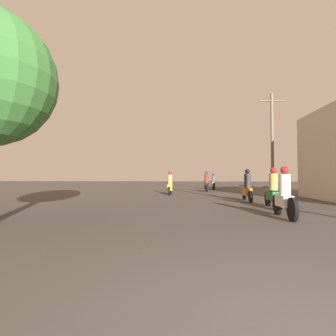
{
  "coord_description": "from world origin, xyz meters",
  "views": [
    {
      "loc": [
        -0.96,
        -1.92,
        1.26
      ],
      "look_at": [
        -2.5,
        16.01,
        1.82
      ],
      "focal_mm": 28.0,
      "sensor_mm": 36.0,
      "label": 1
    }
  ],
  "objects": [
    {
      "name": "motorcycle_orange",
      "position": [
        1.89,
        11.54,
        0.64
      ],
      "size": [
        0.6,
        2.03,
        1.62
      ],
      "rotation": [
        0.0,
        0.0,
        -0.14
      ],
      "color": "black",
      "rests_on": "ground_plane"
    },
    {
      "name": "motorcycle_silver",
      "position": [
        1.2,
        22.95,
        0.62
      ],
      "size": [
        0.6,
        1.92,
        1.55
      ],
      "rotation": [
        0.0,
        0.0,
        0.05
      ],
      "color": "black",
      "rests_on": "ground_plane"
    },
    {
      "name": "motorcycle_yellow",
      "position": [
        -2.34,
        15.83,
        0.63
      ],
      "size": [
        0.6,
        1.84,
        1.6
      ],
      "rotation": [
        0.0,
        0.0,
        0.12
      ],
      "color": "black",
      "rests_on": "ground_plane"
    },
    {
      "name": "motorcycle_black",
      "position": [
        0.35,
        19.66,
        0.66
      ],
      "size": [
        0.6,
        2.09,
        1.66
      ],
      "rotation": [
        0.0,
        0.0,
        -0.12
      ],
      "color": "black",
      "rests_on": "ground_plane"
    },
    {
      "name": "motorcycle_white",
      "position": [
        1.86,
        6.25,
        0.62
      ],
      "size": [
        0.6,
        1.97,
        1.56
      ],
      "rotation": [
        0.0,
        0.0,
        0.11
      ],
      "color": "black",
      "rests_on": "ground_plane"
    },
    {
      "name": "utility_pole_far",
      "position": [
        4.44,
        15.82,
        3.54
      ],
      "size": [
        1.6,
        0.2,
        6.76
      ],
      "color": "#6B5B4C",
      "rests_on": "ground_plane"
    },
    {
      "name": "motorcycle_green",
      "position": [
        2.27,
        8.68,
        0.63
      ],
      "size": [
        0.6,
        2.01,
        1.6
      ],
      "rotation": [
        0.0,
        0.0,
        0.06
      ],
      "color": "black",
      "rests_on": "ground_plane"
    }
  ]
}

